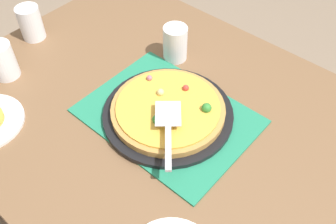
{
  "coord_description": "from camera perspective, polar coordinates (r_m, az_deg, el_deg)",
  "views": [
    {
      "loc": [
        -0.49,
        0.56,
        1.6
      ],
      "look_at": [
        0.0,
        0.0,
        0.77
      ],
      "focal_mm": 41.01,
      "sensor_mm": 36.0,
      "label": 1
    }
  ],
  "objects": [
    {
      "name": "placemat",
      "position": [
        1.12,
        0.0,
        -0.58
      ],
      "size": [
        0.48,
        0.36,
        0.01
      ],
      "primitive_type": "cube",
      "color": "#237F5B",
      "rests_on": "dining_table"
    },
    {
      "name": "pizza",
      "position": [
        1.1,
        0.03,
        0.45
      ],
      "size": [
        0.33,
        0.33,
        0.05
      ],
      "color": "#B78442",
      "rests_on": "pizza_pan"
    },
    {
      "name": "cup_corner",
      "position": [
        1.32,
        -23.38,
        7.03
      ],
      "size": [
        0.08,
        0.08,
        0.12
      ],
      "primitive_type": "cylinder",
      "color": "white",
      "rests_on": "dining_table"
    },
    {
      "name": "dining_table",
      "position": [
        1.21,
        0.0,
        -4.1
      ],
      "size": [
        1.4,
        1.0,
        0.75
      ],
      "color": "brown",
      "rests_on": "ground_plane"
    },
    {
      "name": "pizza_pan",
      "position": [
        1.12,
        0.0,
        -0.24
      ],
      "size": [
        0.38,
        0.38,
        0.01
      ],
      "primitive_type": "cylinder",
      "color": "black",
      "rests_on": "placemat"
    },
    {
      "name": "cup_far",
      "position": [
        1.28,
        1.07,
        10.19
      ],
      "size": [
        0.08,
        0.08,
        0.12
      ],
      "primitive_type": "cylinder",
      "color": "white",
      "rests_on": "dining_table"
    },
    {
      "name": "cup_near",
      "position": [
        1.45,
        -19.74,
        12.36
      ],
      "size": [
        0.08,
        0.08,
        0.12
      ],
      "primitive_type": "cylinder",
      "color": "white",
      "rests_on": "dining_table"
    },
    {
      "name": "pizza_server",
      "position": [
        1.01,
        0.02,
        -2.25
      ],
      "size": [
        0.18,
        0.2,
        0.01
      ],
      "color": "silver",
      "rests_on": "pizza"
    }
  ]
}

